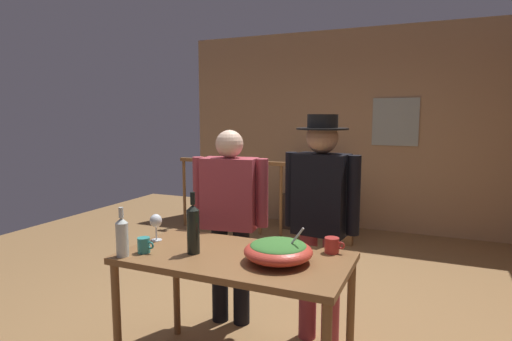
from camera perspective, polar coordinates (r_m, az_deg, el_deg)
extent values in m
plane|color=olive|center=(3.51, 0.81, -20.54)|extent=(8.62, 8.62, 0.00)
cube|color=tan|center=(6.29, 12.56, 5.40)|extent=(5.00, 0.10, 2.88)
cube|color=#9DA99F|center=(6.14, 18.51, 6.32)|extent=(0.62, 0.03, 0.66)
cylinder|color=brown|center=(6.37, -9.75, -3.11)|extent=(0.04, 0.04, 0.98)
cylinder|color=brown|center=(6.21, -7.36, -3.33)|extent=(0.04, 0.04, 0.98)
cylinder|color=brown|center=(6.06, -4.85, -3.57)|extent=(0.04, 0.04, 0.98)
cylinder|color=brown|center=(5.92, -2.22, -3.80)|extent=(0.04, 0.04, 0.98)
cylinder|color=brown|center=(5.80, 0.54, -4.04)|extent=(0.04, 0.04, 0.98)
cylinder|color=brown|center=(5.69, 3.41, -4.28)|extent=(0.04, 0.04, 0.98)
cylinder|color=brown|center=(5.59, 6.39, -4.52)|extent=(0.04, 0.04, 0.98)
cylinder|color=brown|center=(5.51, 9.47, -4.75)|extent=(0.04, 0.04, 0.98)
cylinder|color=brown|center=(5.45, 12.63, -4.97)|extent=(0.04, 0.04, 0.98)
cube|color=brown|center=(5.72, 0.55, 1.03)|extent=(2.55, 0.07, 0.05)
cube|color=brown|center=(5.44, 12.64, -4.46)|extent=(0.10, 0.10, 1.08)
cube|color=#38281E|center=(6.20, 7.93, -5.59)|extent=(0.90, 0.40, 0.51)
cube|color=black|center=(6.14, 7.97, -3.18)|extent=(0.20, 0.12, 0.02)
cylinder|color=black|center=(6.14, 7.98, -2.72)|extent=(0.03, 0.03, 0.08)
cube|color=black|center=(6.07, 7.94, -0.57)|extent=(0.66, 0.06, 0.39)
cube|color=black|center=(6.04, 7.87, -0.60)|extent=(0.61, 0.01, 0.35)
cube|color=brown|center=(2.59, -2.91, -11.87)|extent=(1.38, 0.72, 0.04)
cylinder|color=brown|center=(2.85, -18.47, -19.23)|extent=(0.05, 0.05, 0.77)
cylinder|color=brown|center=(3.31, -10.83, -15.13)|extent=(0.05, 0.05, 0.77)
cylinder|color=brown|center=(2.85, 12.79, -19.07)|extent=(0.05, 0.05, 0.77)
ellipsoid|color=#CC3D2D|center=(2.45, 3.05, -11.00)|extent=(0.40, 0.40, 0.12)
ellipsoid|color=#38702D|center=(2.44, 3.06, -10.24)|extent=(0.33, 0.33, 0.06)
cylinder|color=silver|center=(2.41, 4.87, -9.94)|extent=(0.15, 0.01, 0.20)
cylinder|color=silver|center=(2.94, -13.44, -9.23)|extent=(0.07, 0.07, 0.01)
cylinder|color=silver|center=(2.93, -13.47, -8.28)|extent=(0.01, 0.01, 0.10)
ellipsoid|color=silver|center=(2.91, -13.52, -6.68)|extent=(0.08, 0.08, 0.09)
cylinder|color=black|center=(2.61, -8.57, -8.29)|extent=(0.08, 0.08, 0.27)
cone|color=black|center=(2.57, -8.64, -5.01)|extent=(0.08, 0.08, 0.04)
cylinder|color=black|center=(2.56, -8.66, -3.78)|extent=(0.03, 0.03, 0.08)
cylinder|color=silver|center=(2.65, -17.82, -8.99)|extent=(0.07, 0.07, 0.21)
cone|color=silver|center=(2.62, -17.92, -6.49)|extent=(0.07, 0.07, 0.03)
cylinder|color=silver|center=(2.61, -17.96, -5.48)|extent=(0.03, 0.03, 0.06)
cylinder|color=#B7332D|center=(2.65, 10.32, -10.01)|extent=(0.09, 0.09, 0.10)
torus|color=#B7332D|center=(2.64, 11.54, -10.02)|extent=(0.05, 0.01, 0.05)
cylinder|color=teal|center=(2.70, -15.08, -9.82)|extent=(0.08, 0.08, 0.10)
torus|color=teal|center=(2.67, -14.22, -9.89)|extent=(0.05, 0.01, 0.05)
cylinder|color=black|center=(3.40, -2.02, -14.24)|extent=(0.13, 0.13, 0.78)
cylinder|color=black|center=(3.46, -4.95, -13.91)|extent=(0.13, 0.13, 0.78)
cube|color=#9E3842|center=(3.25, -3.59, -3.11)|extent=(0.45, 0.28, 0.55)
cylinder|color=#9E3842|center=(3.17, 0.87, -3.10)|extent=(0.09, 0.09, 0.52)
cylinder|color=#9E3842|center=(3.34, -7.83, -2.63)|extent=(0.09, 0.09, 0.52)
sphere|color=beige|center=(3.20, -3.65, 3.64)|extent=(0.21, 0.21, 0.21)
cylinder|color=#9E3842|center=(3.15, 10.19, -15.83)|extent=(0.13, 0.13, 0.81)
cylinder|color=#9E3842|center=(3.22, 7.10, -15.29)|extent=(0.13, 0.13, 0.81)
cube|color=black|center=(2.98, 8.89, -3.22)|extent=(0.40, 0.27, 0.57)
cylinder|color=black|center=(2.90, 13.19, -3.34)|extent=(0.09, 0.09, 0.55)
cylinder|color=black|center=(3.08, 4.85, -2.56)|extent=(0.09, 0.09, 0.55)
sphere|color=tan|center=(2.94, 9.04, 4.45)|extent=(0.22, 0.22, 0.22)
cylinder|color=black|center=(2.93, 9.07, 5.65)|extent=(0.36, 0.36, 0.01)
cylinder|color=black|center=(2.93, 9.09, 6.63)|extent=(0.21, 0.21, 0.10)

